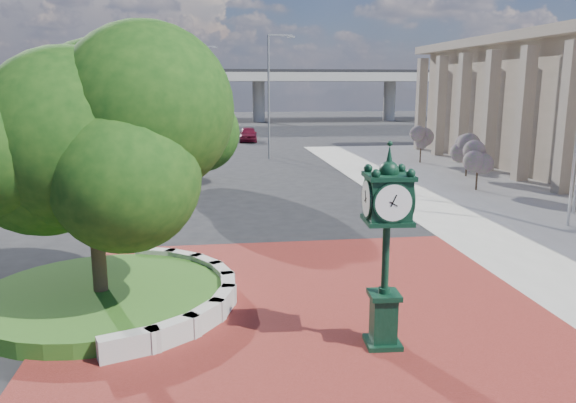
# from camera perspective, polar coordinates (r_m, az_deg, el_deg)

# --- Properties ---
(ground) EXTENTS (200.00, 200.00, 0.00)m
(ground) POSITION_cam_1_polar(r_m,az_deg,el_deg) (15.16, 0.81, -9.46)
(ground) COLOR black
(ground) RESTS_ON ground
(plaza) EXTENTS (12.00, 12.00, 0.04)m
(plaza) POSITION_cam_1_polar(r_m,az_deg,el_deg) (14.24, 1.42, -10.83)
(plaza) COLOR maroon
(plaza) RESTS_ON ground
(planter_wall) EXTENTS (2.96, 6.77, 0.54)m
(planter_wall) POSITION_cam_1_polar(r_m,az_deg,el_deg) (14.93, -9.65, -8.88)
(planter_wall) COLOR #9E9B93
(planter_wall) RESTS_ON ground
(grass_bed) EXTENTS (6.10, 6.10, 0.40)m
(grass_bed) POSITION_cam_1_polar(r_m,az_deg,el_deg) (15.21, -18.41, -9.21)
(grass_bed) COLOR #1F4714
(grass_bed) RESTS_ON ground
(overpass) EXTENTS (90.00, 12.00, 7.50)m
(overpass) POSITION_cam_1_polar(r_m,az_deg,el_deg) (83.99, -6.66, 12.48)
(overpass) COLOR #9E9B93
(overpass) RESTS_ON ground
(tree_planter) EXTENTS (5.20, 5.20, 6.33)m
(tree_planter) POSITION_cam_1_polar(r_m,az_deg,el_deg) (14.37, -19.33, 4.04)
(tree_planter) COLOR #38281C
(tree_planter) RESTS_ON ground
(tree_street) EXTENTS (4.40, 4.40, 5.45)m
(tree_street) POSITION_cam_1_polar(r_m,az_deg,el_deg) (32.10, -11.23, 7.57)
(tree_street) COLOR #38281C
(tree_street) RESTS_ON ground
(post_clock) EXTENTS (0.96, 0.96, 4.34)m
(post_clock) POSITION_cam_1_polar(r_m,az_deg,el_deg) (11.73, 9.96, -3.80)
(post_clock) COLOR black
(post_clock) RESTS_ON ground
(parked_car) EXTENTS (1.96, 4.27, 1.42)m
(parked_car) POSITION_cam_1_polar(r_m,az_deg,el_deg) (55.12, -4.07, 6.83)
(parked_car) COLOR #510B1C
(parked_car) RESTS_ON ground
(street_lamp_near) EXTENTS (2.02, 0.42, 9.02)m
(street_lamp_near) POSITION_cam_1_polar(r_m,az_deg,el_deg) (41.90, -1.68, 11.55)
(street_lamp_near) COLOR slate
(street_lamp_near) RESTS_ON ground
(street_lamp_far) EXTENTS (2.06, 0.57, 9.24)m
(street_lamp_far) POSITION_cam_1_polar(r_m,az_deg,el_deg) (58.44, -8.85, 11.63)
(street_lamp_far) COLOR slate
(street_lamp_far) RESTS_ON ground
(shrub_near) EXTENTS (1.20, 1.20, 2.20)m
(shrub_near) POSITION_cam_1_polar(r_m,az_deg,el_deg) (30.96, 18.73, 3.96)
(shrub_near) COLOR #38281C
(shrub_near) RESTS_ON ground
(shrub_mid) EXTENTS (1.20, 1.20, 2.20)m
(shrub_mid) POSITION_cam_1_polar(r_m,az_deg,el_deg) (35.44, 17.77, 4.95)
(shrub_mid) COLOR #38281C
(shrub_mid) RESTS_ON ground
(shrub_far) EXTENTS (1.20, 1.20, 2.20)m
(shrub_far) POSITION_cam_1_polar(r_m,az_deg,el_deg) (40.89, 13.36, 6.04)
(shrub_far) COLOR #38281C
(shrub_far) RESTS_ON ground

